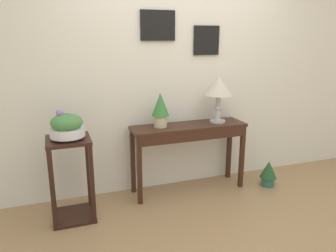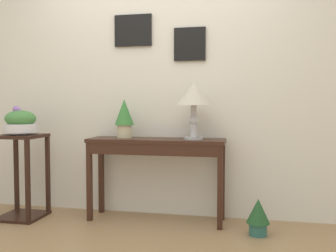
{
  "view_description": "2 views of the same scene",
  "coord_description": "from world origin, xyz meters",
  "px_view_note": "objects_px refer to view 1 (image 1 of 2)",
  "views": [
    {
      "loc": [
        -1.31,
        -2.06,
        1.68
      ],
      "look_at": [
        -0.2,
        1.09,
        0.78
      ],
      "focal_mm": 34.94,
      "sensor_mm": 36.0,
      "label": 1
    },
    {
      "loc": [
        0.88,
        -2.27,
        1.07
      ],
      "look_at": [
        0.14,
        1.17,
        0.88
      ],
      "focal_mm": 40.33,
      "sensor_mm": 36.0,
      "label": 2
    }
  ],
  "objects_px": {
    "console_table": "(189,136)",
    "potted_plant_on_console": "(160,108)",
    "potted_plant_floor": "(268,172)",
    "table_lamp": "(219,89)",
    "pedestal_stand_left": "(71,179)",
    "planter_bowl_wide": "(67,126)"
  },
  "relations": [
    {
      "from": "table_lamp",
      "to": "potted_plant_floor",
      "type": "relative_size",
      "value": 1.67
    },
    {
      "from": "potted_plant_on_console",
      "to": "pedestal_stand_left",
      "type": "relative_size",
      "value": 0.46
    },
    {
      "from": "table_lamp",
      "to": "planter_bowl_wide",
      "type": "bearing_deg",
      "value": -173.43
    },
    {
      "from": "console_table",
      "to": "table_lamp",
      "type": "height_order",
      "value": "table_lamp"
    },
    {
      "from": "console_table",
      "to": "potted_plant_on_console",
      "type": "xyz_separation_m",
      "value": [
        -0.32,
        0.05,
        0.32
      ]
    },
    {
      "from": "potted_plant_on_console",
      "to": "planter_bowl_wide",
      "type": "distance_m",
      "value": 0.98
    },
    {
      "from": "potted_plant_on_console",
      "to": "potted_plant_floor",
      "type": "xyz_separation_m",
      "value": [
        1.23,
        -0.25,
        -0.8
      ]
    },
    {
      "from": "table_lamp",
      "to": "potted_plant_on_console",
      "type": "xyz_separation_m",
      "value": [
        -0.66,
        0.03,
        -0.18
      ]
    },
    {
      "from": "console_table",
      "to": "pedestal_stand_left",
      "type": "relative_size",
      "value": 1.58
    },
    {
      "from": "table_lamp",
      "to": "planter_bowl_wide",
      "type": "distance_m",
      "value": 1.65
    },
    {
      "from": "potted_plant_on_console",
      "to": "potted_plant_floor",
      "type": "height_order",
      "value": "potted_plant_on_console"
    },
    {
      "from": "planter_bowl_wide",
      "to": "potted_plant_floor",
      "type": "relative_size",
      "value": 1.01
    },
    {
      "from": "table_lamp",
      "to": "pedestal_stand_left",
      "type": "xyz_separation_m",
      "value": [
        -1.62,
        -0.19,
        -0.75
      ]
    },
    {
      "from": "potted_plant_floor",
      "to": "potted_plant_on_console",
      "type": "bearing_deg",
      "value": 168.47
    },
    {
      "from": "pedestal_stand_left",
      "to": "planter_bowl_wide",
      "type": "relative_size",
      "value": 2.57
    },
    {
      "from": "table_lamp",
      "to": "potted_plant_floor",
      "type": "bearing_deg",
      "value": -21.61
    },
    {
      "from": "potted_plant_on_console",
      "to": "pedestal_stand_left",
      "type": "distance_m",
      "value": 1.13
    },
    {
      "from": "pedestal_stand_left",
      "to": "potted_plant_floor",
      "type": "relative_size",
      "value": 2.6
    },
    {
      "from": "table_lamp",
      "to": "potted_plant_floor",
      "type": "xyz_separation_m",
      "value": [
        0.57,
        -0.23,
        -0.98
      ]
    },
    {
      "from": "potted_plant_floor",
      "to": "table_lamp",
      "type": "bearing_deg",
      "value": 158.39
    },
    {
      "from": "potted_plant_on_console",
      "to": "planter_bowl_wide",
      "type": "bearing_deg",
      "value": -167.46
    },
    {
      "from": "planter_bowl_wide",
      "to": "potted_plant_on_console",
      "type": "bearing_deg",
      "value": 12.54
    }
  ]
}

